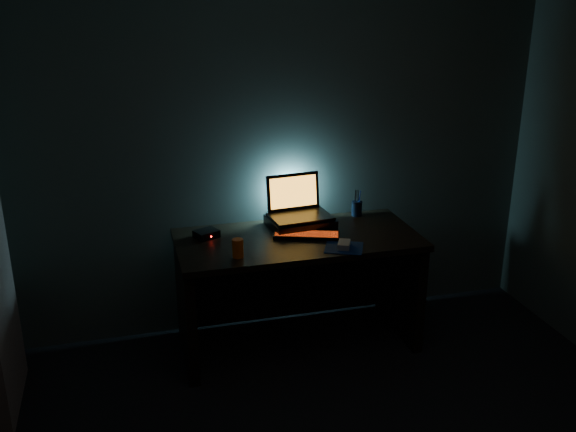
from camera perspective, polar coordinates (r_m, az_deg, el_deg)
The scene contains 10 objects.
room at distance 2.38m, azimuth 11.70°, elevation -4.59°, with size 3.50×4.00×2.50m.
desk at distance 4.11m, azimuth 0.67°, elevation -4.95°, with size 1.50×0.70×0.75m.
riser at distance 4.13m, azimuth 1.10°, elevation -0.55°, with size 0.40×0.30×0.06m, color black.
laptop at distance 4.14m, azimuth 0.84°, elevation 0.85°, with size 0.40×0.32×0.26m.
keyboard at distance 3.96m, azimuth 1.67°, elevation -1.72°, with size 0.43×0.26×0.03m.
mousepad at distance 3.82m, azimuth 4.99°, elevation -2.81°, with size 0.22×0.20×0.00m, color #0A1E4C.
mouse at distance 3.81m, azimuth 5.00°, elevation -2.55°, with size 0.07×0.11×0.03m, color gray.
pen_cup at distance 4.34m, azimuth 6.13°, elevation 0.67°, with size 0.07×0.07×0.10m, color black.
juice_glass at distance 3.67m, azimuth -4.48°, elevation -2.87°, with size 0.06×0.06×0.11m, color #F1550C.
router at distance 3.98m, azimuth -7.26°, elevation -1.59°, with size 0.17×0.15×0.05m.
Camera 1 is at (-1.01, -1.92, 2.22)m, focal length 40.00 mm.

